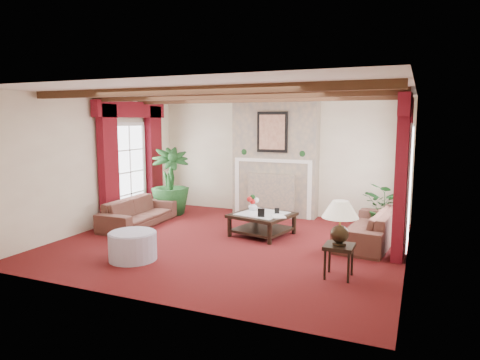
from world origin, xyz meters
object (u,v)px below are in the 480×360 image
at_px(sofa_left, 138,208).
at_px(ottoman, 133,246).
at_px(coffee_table, 262,224).
at_px(sofa_right, 370,220).
at_px(potted_palm, 170,196).
at_px(side_table, 339,261).

xyz_separation_m(sofa_left, ottoman, (1.29, -1.91, -0.16)).
bearing_deg(coffee_table, sofa_left, -160.83).
bearing_deg(sofa_right, potted_palm, -91.16).
height_order(coffee_table, side_table, side_table).
height_order(sofa_right, ottoman, sofa_right).
xyz_separation_m(sofa_left, sofa_right, (4.66, 0.58, 0.03)).
bearing_deg(potted_palm, sofa_right, -7.66).
relative_size(potted_palm, side_table, 3.71).
distance_m(coffee_table, side_table, 2.46).
distance_m(sofa_right, side_table, 2.01).
xyz_separation_m(potted_palm, coffee_table, (2.64, -0.91, -0.23)).
relative_size(sofa_right, coffee_table, 2.08).
relative_size(potted_palm, ottoman, 2.33).
distance_m(sofa_left, side_table, 4.68).
relative_size(coffee_table, side_table, 2.17).
height_order(sofa_right, side_table, sofa_right).
height_order(sofa_right, coffee_table, sofa_right).
relative_size(sofa_right, side_table, 4.52).
height_order(sofa_left, sofa_right, sofa_right).
bearing_deg(ottoman, side_table, 8.89).
bearing_deg(side_table, sofa_right, 84.19).
distance_m(potted_palm, coffee_table, 2.80).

